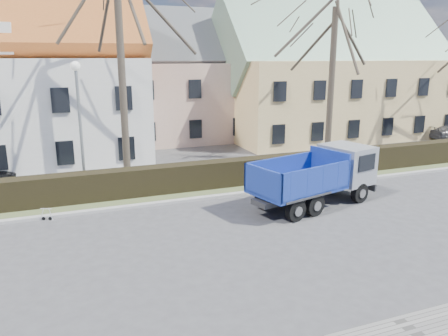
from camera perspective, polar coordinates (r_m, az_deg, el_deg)
name	(u,v)px	position (r m, az deg, el deg)	size (l,w,h in m)	color
ground	(223,240)	(15.65, -0.07, -9.42)	(120.00, 120.00, 0.00)	#3F3E41
curb_far	(187,200)	(19.70, -4.88, -4.17)	(80.00, 0.30, 0.12)	#999896
grass_strip	(177,190)	(21.18, -6.10, -2.90)	(80.00, 3.00, 0.10)	#495731
hedge	(178,179)	(20.82, -6.00, -1.47)	(60.00, 0.90, 1.30)	black
building_pink	(179,87)	(34.67, -5.85, 10.51)	(10.80, 8.80, 8.00)	tan
building_yellow	(333,82)	(37.05, 14.00, 10.80)	(18.80, 10.80, 8.50)	#DEBE7A
tree_1	(121,56)	(22.09, -13.33, 14.05)	(9.20, 9.20, 12.65)	#3A3228
tree_2	(332,71)	(26.60, 13.93, 12.24)	(8.00, 8.00, 11.00)	#3A3228
dump_truck	(311,178)	(19.04, 11.29, -1.32)	(6.25, 2.32, 2.50)	navy
streetlight	(81,130)	(20.64, -18.21, 4.71)	(0.48, 0.48, 6.19)	gray
cart_frame	(42,213)	(18.79, -22.68, -5.50)	(0.62, 0.35, 0.57)	silver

